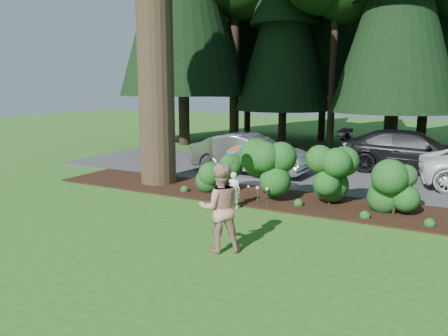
# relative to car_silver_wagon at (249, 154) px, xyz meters

# --- Properties ---
(ground) EXTENTS (80.00, 80.00, 0.00)m
(ground) POSITION_rel_car_silver_wagon_xyz_m (2.46, -6.52, -0.81)
(ground) COLOR #275A19
(ground) RESTS_ON ground
(mulch_bed) EXTENTS (16.00, 2.50, 0.05)m
(mulch_bed) POSITION_rel_car_silver_wagon_xyz_m (2.46, -3.27, -0.78)
(mulch_bed) COLOR black
(mulch_bed) RESTS_ON ground
(driveway) EXTENTS (22.00, 6.00, 0.03)m
(driveway) POSITION_rel_car_silver_wagon_xyz_m (2.46, 0.98, -0.79)
(driveway) COLOR #38383A
(driveway) RESTS_ON ground
(shrub_row) EXTENTS (6.53, 1.60, 1.61)m
(shrub_row) POSITION_rel_car_silver_wagon_xyz_m (3.23, -3.38, 0.00)
(shrub_row) COLOR #144216
(shrub_row) RESTS_ON ground
(lily_cluster) EXTENTS (0.69, 0.09, 0.57)m
(lily_cluster) POSITION_rel_car_silver_wagon_xyz_m (2.16, -4.12, -0.31)
(lily_cluster) COLOR #144216
(lily_cluster) RESTS_ON ground
(car_silver_wagon) EXTENTS (4.77, 1.83, 1.55)m
(car_silver_wagon) POSITION_rel_car_silver_wagon_xyz_m (0.00, 0.00, 0.00)
(car_silver_wagon) COLOR silver
(car_silver_wagon) RESTS_ON driveway
(car_dark_suv) EXTENTS (5.80, 2.57, 1.66)m
(car_dark_suv) POSITION_rel_car_silver_wagon_xyz_m (5.64, 3.28, 0.05)
(car_dark_suv) COLOR black
(car_dark_suv) RESTS_ON driveway
(child) EXTENTS (0.42, 0.30, 1.07)m
(child) POSITION_rel_car_silver_wagon_xyz_m (1.71, -4.77, -0.27)
(child) COLOR white
(child) RESTS_ON ground
(adult) EXTENTS (1.16, 1.12, 1.89)m
(adult) POSITION_rel_car_silver_wagon_xyz_m (2.90, -7.80, 0.14)
(adult) COLOR #AF3717
(adult) RESTS_ON ground
(frisbee) EXTENTS (0.50, 0.45, 0.31)m
(frisbee) POSITION_rel_car_silver_wagon_xyz_m (1.72, -4.75, 0.90)
(frisbee) COLOR teal
(frisbee) RESTS_ON ground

